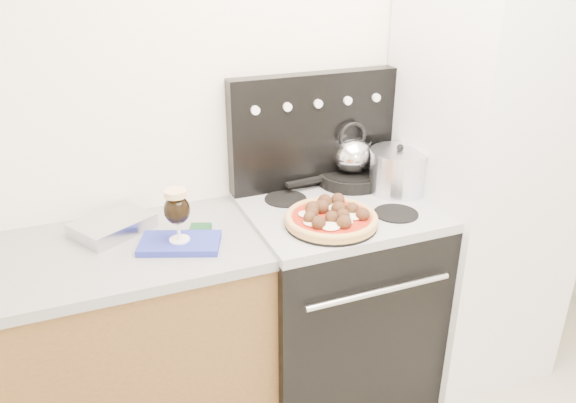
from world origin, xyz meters
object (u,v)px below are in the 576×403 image
fridge (481,178)px  tea_kettle (352,152)px  oven_mitt (180,243)px  beer_glass (177,215)px  stove_body (335,303)px  skillet (351,178)px  base_cabinet (76,363)px  pizza (331,217)px  pizza_pan (331,224)px  stock_pot (398,172)px

fridge → tea_kettle: fridge is taller
oven_mitt → tea_kettle: tea_kettle is taller
beer_glass → tea_kettle: (0.84, 0.26, 0.04)m
stove_body → skillet: 0.57m
base_cabinet → pizza: pizza is taller
oven_mitt → tea_kettle: bearing=17.4°
pizza_pan → stove_body: bearing=53.0°
stove_body → skillet: size_ratio=2.97×
pizza_pan → fridge: bearing=8.2°
fridge → beer_glass: (-1.38, -0.03, 0.08)m
tea_kettle → stock_pot: size_ratio=0.80×
pizza → stock_pot: 0.46m
oven_mitt → pizza_pan: 0.58m
fridge → stock_pot: fridge is taller
base_cabinet → pizza_pan: 1.13m
pizza_pan → tea_kettle: tea_kettle is taller
oven_mitt → base_cabinet: bearing=169.6°
base_cabinet → stove_body: bearing=-1.3°
oven_mitt → stock_pot: bearing=6.1°
base_cabinet → fridge: fridge is taller
pizza → skillet: pizza is taller
pizza_pan → tea_kettle: bearing=52.5°
stove_body → oven_mitt: (-0.68, -0.05, 0.47)m
oven_mitt → pizza_pan: size_ratio=0.81×
fridge → base_cabinet: bearing=178.4°
stock_pot → beer_glass: bearing=-173.9°
base_cabinet → beer_glass: 0.74m
pizza_pan → stock_pot: size_ratio=1.45×
skillet → stock_pot: bearing=-46.9°
base_cabinet → skillet: skillet is taller
beer_glass → pizza: 0.58m
pizza_pan → stock_pot: 0.47m
oven_mitt → tea_kettle: 0.90m
skillet → base_cabinet: bearing=-171.7°
stove_body → pizza_pan: (-0.11, -0.14, 0.49)m
fridge → beer_glass: bearing=-178.8°
tea_kettle → skillet: bearing=0.0°
oven_mitt → stock_pot: 1.00m
stove_body → oven_mitt: oven_mitt is taller
fridge → oven_mitt: (-1.38, -0.03, -0.04)m
base_cabinet → skillet: size_ratio=4.90×
stove_body → pizza: 0.55m
pizza → stove_body: bearing=53.0°
base_cabinet → skillet: (1.27, 0.18, 0.52)m
pizza → stock_pot: stock_pot is taller
tea_kettle → stock_pot: 0.22m
fridge → skillet: fridge is taller
base_cabinet → tea_kettle: tea_kettle is taller
beer_glass → stock_pot: 0.99m
fridge → pizza: (-0.81, -0.12, 0.01)m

